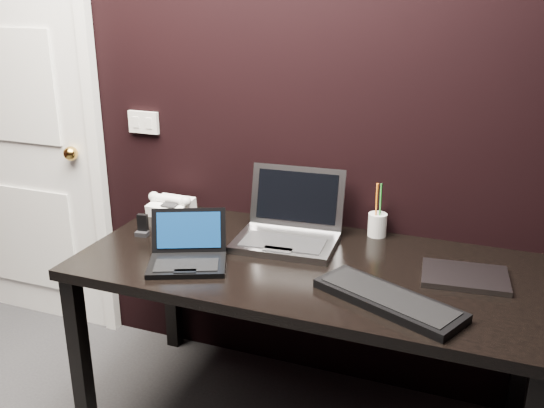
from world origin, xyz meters
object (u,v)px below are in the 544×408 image
at_px(mobile_phone, 143,227).
at_px(pen_cup, 377,224).
at_px(closed_laptop, 465,276).
at_px(desk, 307,281).
at_px(netbook, 188,255).
at_px(door, 18,127).
at_px(ext_keyboard, 388,300).
at_px(desk_phone, 171,206).
at_px(silver_laptop, 289,229).

distance_m(mobile_phone, pen_cup, 0.96).
bearing_deg(closed_laptop, desk, -172.95).
xyz_separation_m(netbook, pen_cup, (0.59, 0.52, 0.02)).
xyz_separation_m(desk, mobile_phone, (-0.71, 0.01, 0.11)).
relative_size(door, netbook, 6.05).
xyz_separation_m(desk, closed_laptop, (0.56, 0.07, 0.09)).
relative_size(ext_keyboard, mobile_phone, 5.91).
distance_m(desk_phone, mobile_phone, 0.26).
height_order(netbook, silver_laptop, silver_laptop).
xyz_separation_m(mobile_phone, pen_cup, (0.90, 0.34, 0.02)).
xyz_separation_m(closed_laptop, desk_phone, (-1.29, 0.20, 0.03)).
bearing_deg(ext_keyboard, pen_cup, 105.53).
xyz_separation_m(netbook, silver_laptop, (0.28, 0.33, 0.02)).
xyz_separation_m(ext_keyboard, closed_laptop, (0.22, 0.27, -0.01)).
distance_m(netbook, ext_keyboard, 0.75).
bearing_deg(mobile_phone, pen_cup, 20.75).
relative_size(door, mobile_phone, 24.26).
distance_m(closed_laptop, pen_cup, 0.47).
bearing_deg(pen_cup, netbook, -138.91).
bearing_deg(desk, netbook, -157.59).
bearing_deg(desk_phone, mobile_phone, -86.11).
distance_m(ext_keyboard, mobile_phone, 1.07).
relative_size(closed_laptop, pen_cup, 1.40).
height_order(desk_phone, pen_cup, pen_cup).
bearing_deg(desk_phone, netbook, -53.51).
bearing_deg(desk_phone, pen_cup, 5.05).
height_order(silver_laptop, mobile_phone, silver_laptop).
distance_m(desk, desk_phone, 0.79).
bearing_deg(ext_keyboard, desk, 149.19).
height_order(door, desk_phone, door).
xyz_separation_m(netbook, desk_phone, (-0.32, 0.44, 0.00)).
height_order(door, netbook, door).
xyz_separation_m(desk_phone, mobile_phone, (0.02, -0.26, -0.01)).
height_order(desk, mobile_phone, mobile_phone).
height_order(netbook, ext_keyboard, netbook).
xyz_separation_m(ext_keyboard, pen_cup, (-0.15, 0.55, 0.04)).
bearing_deg(desk_phone, ext_keyboard, -23.80).
bearing_deg(silver_laptop, desk, -51.25).
distance_m(door, closed_laptop, 2.25).
bearing_deg(desk, mobile_phone, 179.24).
bearing_deg(door, netbook, -23.62).
relative_size(netbook, mobile_phone, 4.01).
bearing_deg(mobile_phone, netbook, -30.13).
bearing_deg(netbook, silver_laptop, 50.18).
height_order(door, mobile_phone, door).
bearing_deg(desk, door, 167.18).
bearing_deg(netbook, pen_cup, 41.09).
bearing_deg(mobile_phone, desk, -0.76).
xyz_separation_m(silver_laptop, closed_laptop, (0.69, -0.09, -0.04)).
relative_size(desk, mobile_phone, 19.27).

